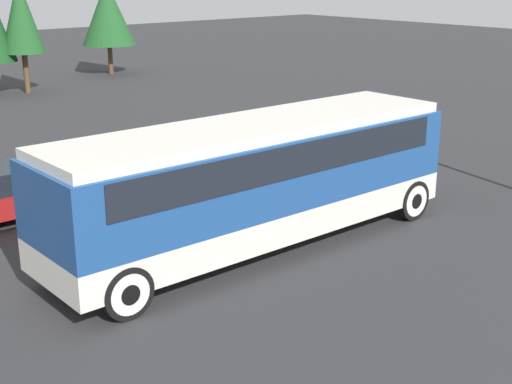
# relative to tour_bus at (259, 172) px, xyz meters

# --- Properties ---
(ground_plane) EXTENTS (120.00, 120.00, 0.00)m
(ground_plane) POSITION_rel_tour_bus_xyz_m (-0.10, 0.00, -1.78)
(ground_plane) COLOR #2D2D30
(tour_bus) EXTENTS (10.21, 2.64, 2.95)m
(tour_bus) POSITION_rel_tour_bus_xyz_m (0.00, 0.00, 0.00)
(tour_bus) COLOR silver
(tour_bus) RESTS_ON ground_plane
(parked_car_near) EXTENTS (4.74, 1.80, 1.38)m
(parked_car_near) POSITION_rel_tour_bus_xyz_m (-3.85, 5.59, -1.09)
(parked_car_near) COLOR maroon
(parked_car_near) RESTS_ON ground_plane
(parked_car_mid) EXTENTS (4.32, 1.87, 1.35)m
(parked_car_mid) POSITION_rel_tour_bus_xyz_m (4.53, 6.14, -1.11)
(parked_car_mid) COLOR silver
(parked_car_mid) RESTS_ON ground_plane
(tree_left) EXTENTS (2.14, 2.14, 5.77)m
(tree_left) POSITION_rel_tour_bus_xyz_m (4.63, 23.69, 2.10)
(tree_left) COLOR brown
(tree_left) RESTS_ON ground_plane
(tree_center) EXTENTS (3.16, 3.16, 5.46)m
(tree_center) POSITION_rel_tour_bus_xyz_m (11.29, 26.92, 1.81)
(tree_center) COLOR brown
(tree_center) RESTS_ON ground_plane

